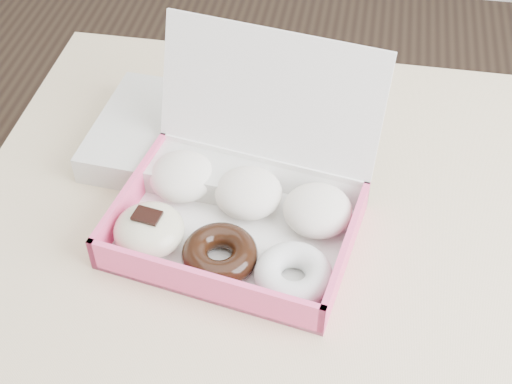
# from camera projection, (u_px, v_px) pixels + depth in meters

# --- Properties ---
(table) EXTENTS (1.20, 0.80, 0.75)m
(table) POSITION_uv_depth(u_px,v_px,m) (383.00, 267.00, 1.04)
(table) COLOR tan
(table) RESTS_ON ground
(donut_box) EXTENTS (0.36, 0.34, 0.23)m
(donut_box) POSITION_uv_depth(u_px,v_px,m) (237.00, 208.00, 0.96)
(donut_box) COLOR white
(donut_box) RESTS_ON table
(newspapers) EXTENTS (0.29, 0.24, 0.04)m
(newspapers) POSITION_uv_depth(u_px,v_px,m) (188.00, 138.00, 1.08)
(newspapers) COLOR silver
(newspapers) RESTS_ON table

